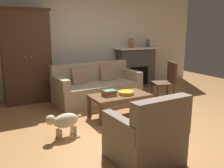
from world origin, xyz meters
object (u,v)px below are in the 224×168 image
(couch, at_px, (97,88))
(fruit_bowl, at_px, (126,93))
(fireplace, at_px, (136,67))
(armoire, at_px, (26,56))
(side_chair_wooden, at_px, (167,79))
(mantel_vase_terracotta, at_px, (131,43))
(mantel_vase_slate, at_px, (148,43))
(dog, at_px, (64,121))
(coffee_table, at_px, (120,97))
(armchair_near_left, at_px, (146,138))
(book_stack, at_px, (109,93))

(couch, height_order, fruit_bowl, couch)
(fireplace, xyz_separation_m, armoire, (-2.95, -0.08, 0.46))
(fireplace, xyz_separation_m, side_chair_wooden, (-0.20, -1.56, -0.06))
(armoire, xyz_separation_m, mantel_vase_terracotta, (2.77, 0.06, 0.22))
(armoire, distance_m, side_chair_wooden, 3.17)
(mantel_vase_slate, xyz_separation_m, side_chair_wooden, (-0.58, -1.55, -0.71))
(fireplace, bearing_deg, dog, -140.99)
(coffee_table, xyz_separation_m, fruit_bowl, (0.11, -0.04, 0.08))
(couch, relative_size, side_chair_wooden, 2.19)
(armchair_near_left, distance_m, side_chair_wooden, 2.72)
(couch, distance_m, book_stack, 1.08)
(coffee_table, height_order, fruit_bowl, fruit_bowl)
(armoire, bearing_deg, mantel_vase_terracotta, 1.24)
(mantel_vase_terracotta, relative_size, mantel_vase_slate, 1.20)
(fruit_bowl, relative_size, mantel_vase_slate, 1.41)
(fireplace, distance_m, couch, 1.81)
(mantel_vase_terracotta, bearing_deg, fireplace, 5.69)
(mantel_vase_terracotta, xyz_separation_m, dog, (-2.63, -2.25, -1.00))
(fireplace, relative_size, book_stack, 4.78)
(book_stack, distance_m, side_chair_wooden, 1.64)
(couch, height_order, armchair_near_left, armchair_near_left)
(mantel_vase_slate, relative_size, side_chair_wooden, 0.23)
(side_chair_wooden, distance_m, dog, 2.71)
(mantel_vase_terracotta, bearing_deg, coffee_table, -127.36)
(dog, bearing_deg, book_stack, 22.32)
(mantel_vase_terracotta, height_order, dog, mantel_vase_terracotta)
(fireplace, relative_size, armoire, 0.61)
(coffee_table, bearing_deg, fruit_bowl, -20.31)
(armchair_near_left, bearing_deg, book_stack, 78.50)
(fireplace, bearing_deg, mantel_vase_terracotta, -174.31)
(fireplace, xyz_separation_m, fruit_bowl, (-1.50, -1.93, -0.12))
(dog, bearing_deg, fruit_bowl, 14.60)
(fruit_bowl, relative_size, book_stack, 1.12)
(coffee_table, distance_m, book_stack, 0.23)
(couch, relative_size, mantel_vase_terracotta, 7.81)
(armoire, xyz_separation_m, couch, (1.36, -0.74, -0.71))
(coffee_table, distance_m, armchair_near_left, 1.65)
(fruit_bowl, xyz_separation_m, side_chair_wooden, (1.30, 0.37, 0.06))
(book_stack, bearing_deg, couch, 77.97)
(side_chair_wooden, bearing_deg, armchair_near_left, -135.69)
(armoire, relative_size, mantel_vase_slate, 9.79)
(mantel_vase_slate, distance_m, dog, 4.02)
(fireplace, xyz_separation_m, book_stack, (-1.82, -1.87, -0.10))
(mantel_vase_slate, bearing_deg, fireplace, 177.30)
(coffee_table, height_order, armchair_near_left, armchair_near_left)
(armoire, distance_m, armchair_near_left, 3.55)
(book_stack, xyz_separation_m, side_chair_wooden, (1.62, 0.30, 0.04))
(mantel_vase_slate, bearing_deg, coffee_table, -136.74)
(fireplace, height_order, side_chair_wooden, fireplace)
(armoire, height_order, coffee_table, armoire)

